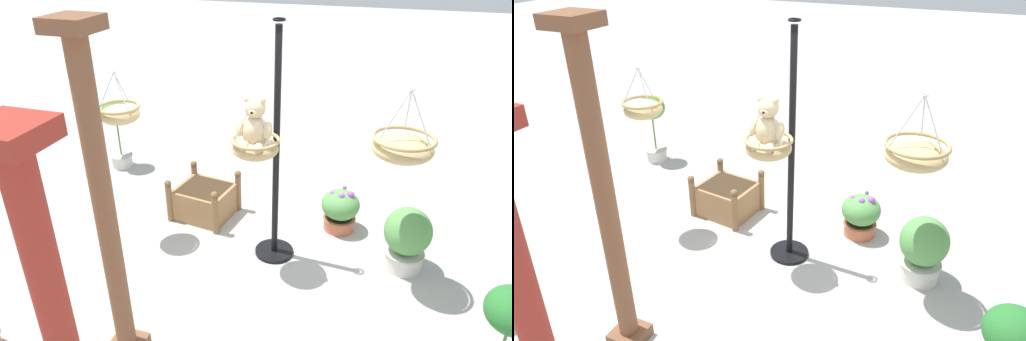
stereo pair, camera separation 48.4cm
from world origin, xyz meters
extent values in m
plane|color=#ADAAA3|center=(0.00, 0.00, 0.00)|extent=(40.00, 40.00, 0.00)
cylinder|color=black|center=(-0.18, -0.12, 1.29)|extent=(0.07, 0.07, 2.57)
cylinder|color=black|center=(-0.18, -0.12, 0.02)|extent=(0.44, 0.44, 0.04)
torus|color=black|center=(-0.18, -0.12, 2.61)|extent=(0.12, 0.12, 0.02)
ellipsoid|color=tan|center=(-0.03, 0.13, 1.42)|extent=(0.46, 0.46, 0.20)
torus|color=tan|center=(-0.03, 0.13, 1.51)|extent=(0.49, 0.49, 0.04)
ellipsoid|color=silver|center=(-0.03, 0.13, 1.44)|extent=(0.41, 0.41, 0.16)
cylinder|color=#B7B7BC|center=(0.06, 0.18, 1.72)|extent=(0.20, 0.12, 0.44)
cylinder|color=#B7B7BC|center=(-0.12, 0.18, 1.72)|extent=(0.20, 0.12, 0.44)
cylinder|color=#B7B7BC|center=(-0.03, 0.02, 1.72)|extent=(0.01, 0.22, 0.44)
torus|color=#B7B7BC|center=(-0.03, 0.13, 1.94)|extent=(0.06, 0.06, 0.01)
ellipsoid|color=#D1B789|center=(-0.03, 0.14, 1.60)|extent=(0.26, 0.22, 0.31)
sphere|color=#D1B789|center=(-0.03, 0.14, 1.84)|extent=(0.22, 0.22, 0.20)
ellipsoid|color=beige|center=(-0.03, 0.21, 1.83)|extent=(0.10, 0.08, 0.06)
sphere|color=black|center=(-0.03, 0.24, 1.83)|extent=(0.03, 0.03, 0.03)
sphere|color=#D1B789|center=(-0.10, 0.14, 1.92)|extent=(0.08, 0.08, 0.08)
sphere|color=#D1B789|center=(0.04, 0.14, 1.92)|extent=(0.08, 0.08, 0.08)
ellipsoid|color=#D1B789|center=(-0.17, 0.17, 1.64)|extent=(0.08, 0.15, 0.20)
ellipsoid|color=#D1B789|center=(0.11, 0.17, 1.64)|extent=(0.08, 0.15, 0.20)
ellipsoid|color=#D1B789|center=(-0.10, 0.25, 1.49)|extent=(0.10, 0.18, 0.10)
ellipsoid|color=#D1B789|center=(0.04, 0.25, 1.49)|extent=(0.10, 0.18, 0.10)
ellipsoid|color=tan|center=(-1.41, 0.01, 1.55)|extent=(0.56, 0.56, 0.22)
torus|color=tan|center=(-1.41, 0.01, 1.65)|extent=(0.59, 0.59, 0.04)
ellipsoid|color=silver|center=(-1.41, 0.01, 1.57)|extent=(0.49, 0.49, 0.18)
cylinder|color=#B7B7BC|center=(-1.30, 0.08, 1.88)|extent=(0.24, 0.14, 0.46)
cylinder|color=#B7B7BC|center=(-1.52, 0.08, 1.88)|extent=(0.24, 0.14, 0.46)
cylinder|color=#B7B7BC|center=(-1.41, -0.12, 1.88)|extent=(0.01, 0.27, 0.46)
torus|color=#B7B7BC|center=(-1.41, 0.01, 2.11)|extent=(0.06, 0.06, 0.01)
ellipsoid|color=tan|center=(1.54, 0.01, 1.55)|extent=(0.43, 0.43, 0.19)
torus|color=tan|center=(1.54, 0.01, 1.64)|extent=(0.46, 0.46, 0.04)
ellipsoid|color=silver|center=(1.54, 0.01, 1.57)|extent=(0.38, 0.38, 0.16)
cylinder|color=#B7B7BC|center=(1.63, 0.06, 1.83)|extent=(0.19, 0.11, 0.39)
cylinder|color=#B7B7BC|center=(1.46, 0.06, 1.83)|extent=(0.19, 0.11, 0.39)
cylinder|color=#B7B7BC|center=(1.54, -0.09, 1.83)|extent=(0.01, 0.21, 0.39)
torus|color=#B7B7BC|center=(1.54, 0.01, 2.02)|extent=(0.06, 0.06, 0.01)
cylinder|color=brown|center=(0.69, 1.64, 1.39)|extent=(0.16, 0.16, 2.77)
cube|color=brown|center=(0.69, 1.64, 2.82)|extent=(0.31, 0.31, 0.10)
cube|color=#9E2D23|center=(0.18, 2.80, 2.62)|extent=(0.31, 0.31, 0.10)
cube|color=#9E7047|center=(0.90, -0.65, 0.20)|extent=(0.75, 0.70, 0.40)
cube|color=#382819|center=(0.90, -0.65, 0.37)|extent=(0.66, 0.61, 0.06)
cylinder|color=brown|center=(0.61, -0.30, 0.25)|extent=(0.08, 0.08, 0.50)
cylinder|color=brown|center=(1.27, -0.40, 0.25)|extent=(0.08, 0.08, 0.50)
cylinder|color=brown|center=(0.52, -0.90, 0.25)|extent=(0.08, 0.08, 0.50)
cylinder|color=brown|center=(1.18, -1.00, 0.25)|extent=(0.08, 0.08, 0.50)
sphere|color=brown|center=(0.61, -0.30, 0.54)|extent=(0.09, 0.09, 0.09)
sphere|color=brown|center=(1.27, -0.40, 0.54)|extent=(0.09, 0.09, 0.09)
sphere|color=brown|center=(0.52, -0.90, 0.54)|extent=(0.09, 0.09, 0.09)
sphere|color=brown|center=(1.18, -1.00, 0.54)|extent=(0.09, 0.09, 0.09)
cylinder|color=beige|center=(-1.60, -0.28, 0.11)|extent=(0.40, 0.40, 0.22)
torus|color=#BCB7AE|center=(-1.60, -0.28, 0.21)|extent=(0.44, 0.44, 0.03)
cylinder|color=#382819|center=(-1.60, -0.28, 0.20)|extent=(0.35, 0.35, 0.03)
ellipsoid|color=#56934C|center=(-1.60, -0.28, 0.48)|extent=(0.50, 0.50, 0.53)
cylinder|color=beige|center=(2.69, -1.59, 0.10)|extent=(0.31, 0.31, 0.20)
torus|color=#BCB7AE|center=(2.69, -1.59, 0.19)|extent=(0.35, 0.35, 0.03)
cylinder|color=#382819|center=(2.69, -1.59, 0.18)|extent=(0.27, 0.27, 0.03)
cylinder|color=#4C6B38|center=(2.69, -1.59, 0.46)|extent=(0.02, 0.02, 0.53)
ellipsoid|color=#478E38|center=(2.69, -1.59, 0.89)|extent=(0.42, 0.42, 0.36)
cylinder|color=#BC6042|center=(-0.82, -0.83, 0.09)|extent=(0.37, 0.37, 0.17)
torus|color=#A9573B|center=(-0.82, -0.83, 0.16)|extent=(0.40, 0.40, 0.03)
cylinder|color=#382819|center=(-0.82, -0.83, 0.16)|extent=(0.32, 0.32, 0.03)
ellipsoid|color=#56934C|center=(-0.82, -0.83, 0.35)|extent=(0.46, 0.46, 0.36)
sphere|color=purple|center=(-0.72, -0.81, 0.50)|extent=(0.06, 0.06, 0.06)
sphere|color=purple|center=(-0.83, -0.75, 0.51)|extent=(0.08, 0.08, 0.08)
sphere|color=purple|center=(-0.93, -0.81, 0.52)|extent=(0.09, 0.09, 0.09)
sphere|color=purple|center=(-0.84, -0.97, 0.52)|extent=(0.05, 0.05, 0.05)
camera|label=1|loc=(-1.26, 4.18, 3.34)|focal=33.08mm
camera|label=2|loc=(-1.72, 4.01, 3.34)|focal=33.08mm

